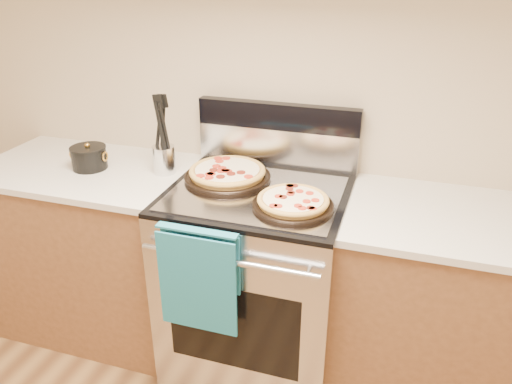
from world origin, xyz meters
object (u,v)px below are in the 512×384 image
(pepperoni_pizza_front, at_px, (293,202))
(utensil_crock, at_px, (164,159))
(range_body, at_px, (258,282))
(saucepan, at_px, (89,158))
(pepperoni_pizza_back, at_px, (227,173))

(pepperoni_pizza_front, bearing_deg, utensil_crock, 163.43)
(range_body, relative_size, saucepan, 5.58)
(range_body, bearing_deg, saucepan, 178.40)
(saucepan, bearing_deg, pepperoni_pizza_front, -7.54)
(pepperoni_pizza_front, distance_m, saucepan, 1.03)
(utensil_crock, bearing_deg, pepperoni_pizza_front, -16.57)
(utensil_crock, xyz_separation_m, saucepan, (-0.36, -0.06, -0.02))
(range_body, xyz_separation_m, utensil_crock, (-0.48, 0.08, 0.52))
(pepperoni_pizza_back, xyz_separation_m, pepperoni_pizza_front, (0.34, -0.18, -0.00))
(range_body, relative_size, pepperoni_pizza_back, 2.38)
(range_body, distance_m, pepperoni_pizza_front, 0.54)
(pepperoni_pizza_back, relative_size, pepperoni_pizza_front, 1.19)
(saucepan, bearing_deg, utensil_crock, 9.58)
(pepperoni_pizza_back, bearing_deg, range_body, -23.21)
(pepperoni_pizza_front, height_order, utensil_crock, utensil_crock)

